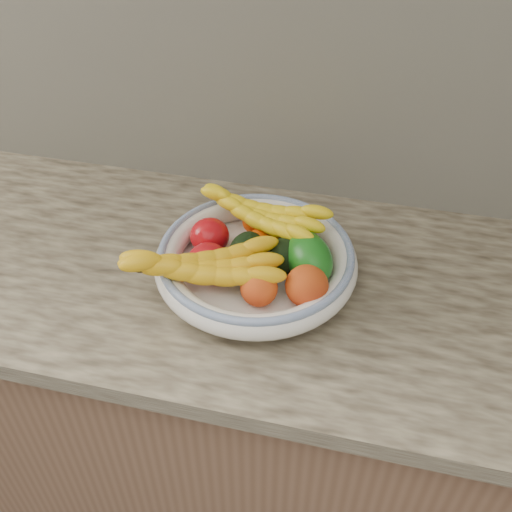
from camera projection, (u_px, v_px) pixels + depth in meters
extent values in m
cube|color=brown|center=(258.00, 407.00, 1.45)|extent=(2.40, 0.62, 0.86)
cube|color=tan|center=(258.00, 279.00, 1.15)|extent=(2.44, 0.66, 0.04)
cube|color=beige|center=(292.00, 89.00, 1.20)|extent=(2.40, 0.02, 0.50)
cylinder|color=white|center=(256.00, 276.00, 1.12)|extent=(0.13, 0.13, 0.02)
cylinder|color=white|center=(256.00, 271.00, 1.11)|extent=(0.32, 0.32, 0.01)
torus|color=white|center=(256.00, 261.00, 1.10)|extent=(0.39, 0.39, 0.05)
torus|color=#345593|center=(256.00, 252.00, 1.08)|extent=(0.37, 0.37, 0.02)
ellipsoid|color=#E34704|center=(255.00, 222.00, 1.18)|extent=(0.06, 0.06, 0.05)
ellipsoid|color=orange|center=(275.00, 229.00, 1.16)|extent=(0.07, 0.07, 0.05)
ellipsoid|color=#F45405|center=(259.00, 242.00, 1.13)|extent=(0.06, 0.06, 0.05)
ellipsoid|color=red|center=(210.00, 236.00, 1.13)|extent=(0.08, 0.08, 0.07)
ellipsoid|color=#B80E15|center=(208.00, 262.00, 1.07)|extent=(0.10, 0.10, 0.07)
ellipsoid|color=black|center=(247.00, 253.00, 1.09)|extent=(0.07, 0.10, 0.07)
ellipsoid|color=black|center=(289.00, 253.00, 1.09)|extent=(0.10, 0.12, 0.07)
ellipsoid|color=#115910|center=(309.00, 258.00, 1.06)|extent=(0.15, 0.16, 0.11)
ellipsoid|color=orange|center=(259.00, 288.00, 1.01)|extent=(0.08, 0.08, 0.07)
ellipsoid|color=orange|center=(307.00, 286.00, 1.01)|extent=(0.10, 0.10, 0.08)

